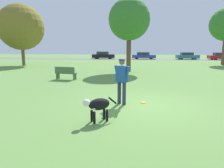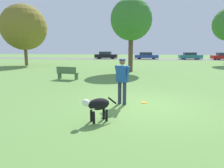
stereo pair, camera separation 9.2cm
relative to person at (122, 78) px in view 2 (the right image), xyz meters
The scene contains 11 objects.
ground_plane 1.21m from the person, ahead, with size 120.00×120.00×0.00m, color #608C42.
far_road_strip 31.52m from the person, 88.66° to the left, with size 120.00×6.00×0.01m.
person is the anchor object (origin of this frame).
dog 1.98m from the person, 104.56° to the right, with size 0.89×0.72×0.68m.
frisbee 1.28m from the person, 21.24° to the left, with size 0.24×0.24×0.02m.
tree_mid_center 11.02m from the person, 92.02° to the left, with size 3.50×3.50×6.15m.
tree_far_left 20.03m from the person, 131.06° to the left, with size 5.17×5.17×6.97m.
parked_car_black 32.39m from the person, 101.61° to the left, with size 4.37×1.90×1.40m.
parked_car_blue 31.85m from the person, 87.65° to the left, with size 4.51×2.01×1.30m.
parked_car_teal 33.17m from the person, 73.80° to the left, with size 4.09×1.89×1.28m.
park_bench 6.71m from the person, 128.14° to the left, with size 1.45×0.62×0.84m.
Camera 2 is at (-0.01, -6.96, 2.00)m, focal length 32.00 mm.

